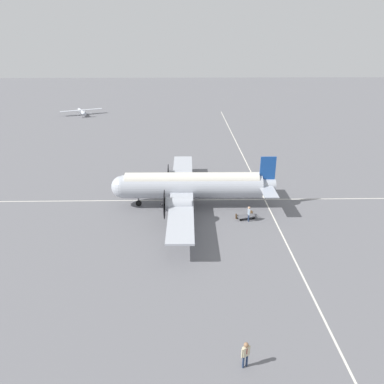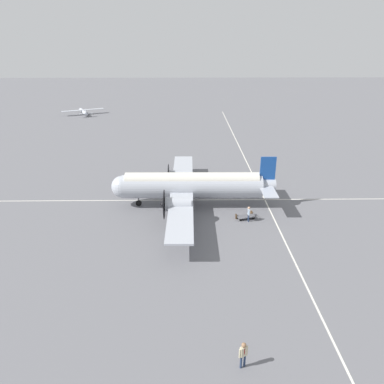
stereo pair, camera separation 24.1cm
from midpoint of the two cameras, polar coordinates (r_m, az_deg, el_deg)
name	(u,v)px [view 2 (the right image)]	position (r m, az deg, el deg)	size (l,w,h in m)	color
ground_plane	(192,206)	(44.51, 0.16, -2.10)	(300.00, 300.00, 0.00)	slate
apron_line_eastwest	(267,205)	(45.55, 11.57, -1.98)	(120.00, 0.16, 0.01)	silver
apron_line_northsouth	(192,200)	(46.05, 0.12, -1.22)	(0.16, 120.00, 0.01)	silver
airliner_main	(188,185)	(43.49, -0.43, 1.02)	(25.33, 19.07, 6.05)	#ADB2BC
crew_foreground	(243,352)	(24.52, 8.14, -23.05)	(0.38, 0.58, 1.88)	navy
passenger_boarding	(249,212)	(40.90, 8.80, -3.09)	(0.59, 0.28, 1.72)	navy
suitcase_near_door	(251,213)	(42.55, 9.19, -3.24)	(0.36, 0.20, 0.57)	brown
suitcase_upright_spare	(236,216)	(41.69, 6.90, -3.72)	(0.43, 0.14, 0.50)	#47331E
baggage_cart	(246,216)	(41.74, 8.41, -3.71)	(1.41, 2.20, 0.56)	#56565B
light_aircraft_distant	(83,111)	(102.10, -16.18, 11.72)	(7.82, 10.04, 2.03)	#B7BCC6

